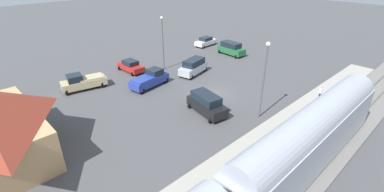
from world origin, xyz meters
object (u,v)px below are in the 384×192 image
(light_pole_lot_center, at_px, (163,37))
(sedan_red, at_px, (131,66))
(pedestrian_on_platform, at_px, (320,92))
(pickup_tan, at_px, (83,82))
(pickup_blue, at_px, (150,79))
(suv_silver, at_px, (193,66))
(light_pole_near_platform, at_px, (265,72))
(suv_black, at_px, (206,103))
(suv_green, at_px, (231,48))
(sedan_white, at_px, (206,41))

(light_pole_lot_center, bearing_deg, sedan_red, 58.11)
(sedan_red, bearing_deg, pedestrian_on_platform, -155.86)
(pickup_tan, bearing_deg, pickup_blue, -128.08)
(suv_silver, distance_m, light_pole_near_platform, 14.43)
(suv_black, height_order, sedan_red, suv_black)
(pickup_blue, xyz_separation_m, light_pole_near_platform, (-14.26, -3.68, 4.02))
(pedestrian_on_platform, bearing_deg, light_pole_lot_center, 16.90)
(pedestrian_on_platform, relative_size, sedan_red, 0.38)
(light_pole_lot_center, bearing_deg, suv_black, 159.81)
(pedestrian_on_platform, relative_size, pickup_tan, 0.30)
(suv_silver, bearing_deg, pickup_blue, 83.67)
(light_pole_near_platform, bearing_deg, pedestrian_on_platform, -110.03)
(suv_black, xyz_separation_m, sedan_red, (16.12, -0.80, -0.27))
(suv_green, distance_m, light_pole_near_platform, 21.43)
(light_pole_near_platform, bearing_deg, pickup_blue, 14.46)
(pickup_blue, bearing_deg, suv_green, -86.36)
(suv_silver, height_order, sedan_white, suv_silver)
(pickup_tan, bearing_deg, sedan_red, -81.87)
(pedestrian_on_platform, height_order, pickup_tan, pickup_tan)
(pickup_blue, bearing_deg, sedan_red, -9.51)
(sedan_red, bearing_deg, pickup_tan, 98.13)
(suv_black, relative_size, sedan_white, 1.12)
(pickup_blue, bearing_deg, light_pole_lot_center, -54.70)
(suv_silver, bearing_deg, suv_green, -80.01)
(sedan_white, height_order, light_pole_lot_center, light_pole_lot_center)
(pedestrian_on_platform, height_order, sedan_white, pedestrian_on_platform)
(suv_silver, bearing_deg, suv_black, 142.91)
(pickup_tan, bearing_deg, pedestrian_on_platform, -140.84)
(suv_black, distance_m, pickup_blue, 9.83)
(sedan_red, distance_m, sedan_white, 17.84)
(pickup_tan, distance_m, suv_silver, 14.96)
(suv_black, xyz_separation_m, light_pole_lot_center, (13.53, -4.97, 3.77))
(light_pole_near_platform, relative_size, light_pole_lot_center, 1.03)
(pedestrian_on_platform, distance_m, suv_green, 19.40)
(sedan_white, bearing_deg, suv_green, 173.62)
(pickup_blue, bearing_deg, suv_silver, -96.33)
(light_pole_lot_center, bearing_deg, suv_green, -101.24)
(sedan_red, xyz_separation_m, light_pole_lot_center, (-2.59, -4.17, 4.04))
(suv_silver, bearing_deg, sedan_white, -53.37)
(pedestrian_on_platform, distance_m, suv_black, 13.45)
(suv_green, distance_m, sedan_white, 6.84)
(pedestrian_on_platform, bearing_deg, suv_silver, 15.28)
(sedan_white, bearing_deg, light_pole_near_platform, 145.70)
(pedestrian_on_platform, relative_size, pickup_blue, 0.30)
(light_pole_lot_center, bearing_deg, pedestrian_on_platform, -163.10)
(pedestrian_on_platform, distance_m, pickup_tan, 28.79)
(suv_silver, bearing_deg, light_pole_lot_center, 22.56)
(suv_black, distance_m, suv_silver, 11.34)
(pedestrian_on_platform, bearing_deg, sedan_red, 24.14)
(sedan_red, height_order, light_pole_lot_center, light_pole_lot_center)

